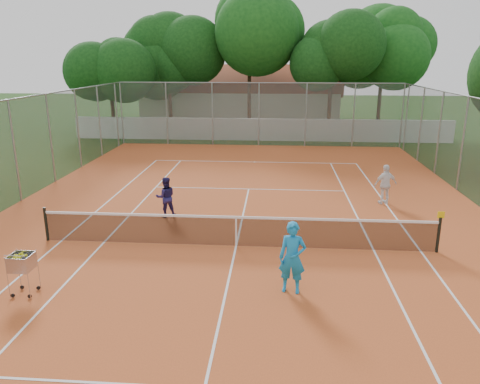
# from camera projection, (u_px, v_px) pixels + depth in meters

# --- Properties ---
(ground) EXTENTS (120.00, 120.00, 0.00)m
(ground) POSITION_uv_depth(u_px,v_px,m) (236.00, 247.00, 14.24)
(ground) COLOR #17340E
(ground) RESTS_ON ground
(court_pad) EXTENTS (18.00, 34.00, 0.02)m
(court_pad) POSITION_uv_depth(u_px,v_px,m) (236.00, 246.00, 14.23)
(court_pad) COLOR #C15525
(court_pad) RESTS_ON ground
(court_lines) EXTENTS (10.98, 23.78, 0.01)m
(court_lines) POSITION_uv_depth(u_px,v_px,m) (236.00, 246.00, 14.23)
(court_lines) COLOR white
(court_lines) RESTS_ON court_pad
(tennis_net) EXTENTS (11.88, 0.10, 0.98)m
(tennis_net) POSITION_uv_depth(u_px,v_px,m) (236.00, 231.00, 14.09)
(tennis_net) COLOR black
(tennis_net) RESTS_ON court_pad
(perimeter_fence) EXTENTS (18.00, 34.00, 4.00)m
(perimeter_fence) POSITION_uv_depth(u_px,v_px,m) (236.00, 183.00, 13.68)
(perimeter_fence) COLOR slate
(perimeter_fence) RESTS_ON ground
(boundary_wall) EXTENTS (26.00, 0.30, 1.50)m
(boundary_wall) POSITION_uv_depth(u_px,v_px,m) (260.00, 130.00, 32.22)
(boundary_wall) COLOR silver
(boundary_wall) RESTS_ON ground
(clubhouse) EXTENTS (16.40, 9.00, 4.40)m
(clubhouse) POSITION_uv_depth(u_px,v_px,m) (242.00, 96.00, 41.55)
(clubhouse) COLOR beige
(clubhouse) RESTS_ON ground
(tropical_trees) EXTENTS (29.00, 19.00, 10.00)m
(tropical_trees) POSITION_uv_depth(u_px,v_px,m) (262.00, 65.00, 33.92)
(tropical_trees) COLOR #0C330E
(tropical_trees) RESTS_ON ground
(player_near) EXTENTS (0.71, 0.52, 1.79)m
(player_near) POSITION_uv_depth(u_px,v_px,m) (292.00, 258.00, 11.23)
(player_near) COLOR #1785C7
(player_near) RESTS_ON court_pad
(player_far_left) EXTENTS (0.85, 0.75, 1.45)m
(player_far_left) POSITION_uv_depth(u_px,v_px,m) (166.00, 197.00, 16.67)
(player_far_left) COLOR #211C54
(player_far_left) RESTS_ON court_pad
(player_far_right) EXTENTS (0.99, 0.62, 1.57)m
(player_far_right) POSITION_uv_depth(u_px,v_px,m) (385.00, 184.00, 18.12)
(player_far_right) COLOR white
(player_far_right) RESTS_ON court_pad
(ball_hopper) EXTENTS (0.55, 0.55, 1.13)m
(ball_hopper) POSITION_uv_depth(u_px,v_px,m) (23.00, 273.00, 11.19)
(ball_hopper) COLOR #B9B8C0
(ball_hopper) RESTS_ON court_pad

